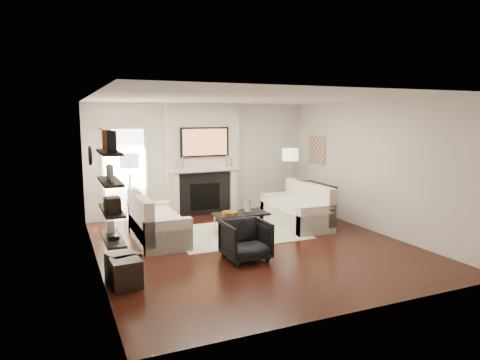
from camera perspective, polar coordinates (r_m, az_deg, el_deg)
name	(u,v)px	position (r m, az deg, el deg)	size (l,w,h in m)	color
room_envelope	(253,174)	(7.78, 1.76, 0.87)	(6.00, 6.00, 6.00)	black
chimney_breast	(203,159)	(10.44, -4.97, 2.76)	(1.80, 0.25, 2.70)	silver
fireplace_surround	(205,194)	(10.42, -4.68, -1.85)	(1.30, 0.02, 1.04)	black
firebox	(205,197)	(10.43, -4.67, -2.23)	(0.75, 0.02, 0.65)	black
mantel_pilaster_l	(176,195)	(10.19, -8.47, -1.98)	(0.12, 0.08, 1.10)	white
mantel_pilaster_r	(233,191)	(10.64, -0.96, -1.45)	(0.12, 0.08, 1.10)	white
mantel_shelf	(205,170)	(10.29, -4.63, 1.39)	(1.70, 0.18, 0.07)	white
tv_body	(205,142)	(10.25, -4.72, 5.07)	(1.20, 0.06, 0.70)	black
tv_screen	(205,142)	(10.22, -4.66, 5.06)	(1.10, 0.01, 0.62)	#BF723F
candlestick_l_tall	(183,163)	(10.11, -7.61, 2.28)	(0.04, 0.04, 0.30)	silver
candlestick_l_short	(178,164)	(10.08, -8.32, 2.08)	(0.04, 0.04, 0.24)	silver
candlestick_r_tall	(227,161)	(10.46, -1.81, 2.55)	(0.04, 0.04, 0.30)	silver
candlestick_r_short	(231,162)	(10.52, -1.15, 2.42)	(0.04, 0.04, 0.24)	silver
hallway_panel	(125,175)	(10.15, -15.10, 0.64)	(0.90, 0.02, 2.10)	white
door_trim_l	(103,176)	(10.07, -17.78, 0.47)	(0.06, 0.06, 2.16)	white
door_trim_r	(146,174)	(10.21, -12.42, 0.77)	(0.06, 0.06, 2.16)	white
door_trim_top	(123,128)	(10.04, -15.32, 6.74)	(1.02, 0.06, 0.06)	white
rug	(236,233)	(8.87, -0.52, -7.06)	(2.60, 2.00, 0.01)	beige
loveseat_left_base	(158,230)	(8.45, -10.84, -6.56)	(0.85, 1.80, 0.42)	silver
loveseat_left_back	(140,216)	(8.31, -13.16, -4.64)	(0.18, 1.80, 0.80)	silver
loveseat_left_arm_n	(168,236)	(7.66, -9.52, -7.39)	(0.85, 0.18, 0.60)	silver
loveseat_left_arm_s	(150,217)	(9.20, -11.97, -4.79)	(0.85, 0.18, 0.60)	silver
loveseat_left_cushion	(160,217)	(8.40, -10.56, -4.82)	(0.63, 1.44, 0.10)	silver
pillow_left_orange	(137,202)	(8.56, -13.57, -2.88)	(0.10, 0.42, 0.42)	#973C12
pillow_left_charcoal	(143,209)	(7.98, -12.82, -3.74)	(0.10, 0.40, 0.40)	black
loveseat_right_base	(296,216)	(9.51, 7.43, -4.79)	(0.85, 1.80, 0.42)	silver
loveseat_right_back	(309,201)	(9.62, 9.18, -2.76)	(0.18, 1.80, 0.80)	silver
loveseat_right_arm_n	(316,220)	(8.83, 10.14, -5.29)	(0.85, 0.18, 0.60)	silver
loveseat_right_arm_s	(278,205)	(10.18, 5.10, -3.36)	(0.85, 0.18, 0.60)	silver
loveseat_right_cushion	(294,205)	(9.43, 7.19, -3.29)	(0.63, 1.44, 0.10)	silver
pillow_right_orange	(302,190)	(9.83, 8.27, -1.29)	(0.10, 0.42, 0.42)	#973C12
pillow_right_charcoal	(317,194)	(9.34, 10.19, -1.91)	(0.10, 0.40, 0.40)	black
coffee_table	(241,214)	(8.79, 0.15, -4.55)	(1.10, 0.55, 0.04)	black
coffee_leg_nw	(222,229)	(8.45, -2.38, -6.55)	(0.02, 0.02, 0.38)	silver
coffee_leg_ne	(268,224)	(8.85, 3.70, -5.87)	(0.02, 0.02, 0.38)	silver
coffee_leg_sw	(215,224)	(8.85, -3.41, -5.87)	(0.02, 0.02, 0.38)	silver
coffee_leg_se	(258,219)	(9.23, 2.46, -5.26)	(0.02, 0.02, 0.38)	silver
hurricane_glass	(248,206)	(8.81, 1.04, -3.45)	(0.14, 0.14, 0.25)	white
hurricane_candle	(248,209)	(8.82, 1.04, -3.87)	(0.09, 0.09, 0.13)	white
copper_bowl	(230,213)	(8.68, -1.37, -4.41)	(0.33, 0.33, 0.05)	#AB5E1C
armchair	(246,238)	(7.19, 0.77, -7.77)	(0.71, 0.66, 0.73)	black
lamp_left_post	(131,200)	(9.50, -14.35, -2.60)	(0.02, 0.02, 1.20)	silver
lamp_left_shade	(129,161)	(9.38, -14.53, 2.50)	(0.40, 0.40, 0.30)	white
lamp_left_leg_a	(136,200)	(9.52, -13.69, -2.56)	(0.02, 0.02, 1.25)	silver
lamp_left_leg_b	(128,199)	(9.59, -14.76, -2.52)	(0.02, 0.02, 1.25)	silver
lamp_left_leg_c	(129,201)	(9.40, -14.58, -2.72)	(0.02, 0.02, 1.25)	silver
lamp_right_post	(290,188)	(10.76, 6.65, -1.12)	(0.02, 0.02, 1.20)	silver
lamp_right_shade	(290,155)	(10.65, 6.73, 3.39)	(0.40, 0.40, 0.30)	white
lamp_right_leg_a	(294,188)	(10.82, 7.15, -1.08)	(0.02, 0.02, 1.25)	silver
lamp_right_leg_b	(286,188)	(10.82, 6.14, -1.07)	(0.02, 0.02, 1.25)	silver
lamp_right_leg_c	(290,189)	(10.65, 6.65, -1.22)	(0.02, 0.02, 1.25)	silver
console_top	(317,184)	(10.65, 10.24, -0.59)	(0.35, 1.20, 0.04)	black
console_leg_n	(330,204)	(10.27, 11.88, -3.09)	(0.30, 0.04, 0.71)	black
console_leg_s	(305,196)	(11.17, 8.63, -2.09)	(0.30, 0.04, 0.71)	black
wall_art	(317,150)	(10.88, 10.24, 3.94)	(0.03, 0.70, 0.70)	tan
shelf_bottom	(113,238)	(6.24, -16.60, -7.47)	(0.25, 1.00, 0.04)	black
shelf_lower	(112,210)	(6.15, -16.76, -3.88)	(0.25, 1.00, 0.04)	black
shelf_upper	(110,181)	(6.08, -16.92, -0.19)	(0.25, 1.00, 0.04)	black
shelf_top	(109,152)	(6.03, -17.08, 3.57)	(0.25, 1.00, 0.04)	black
decor_magfile_a	(111,142)	(5.71, -16.79, 4.92)	(0.12, 0.10, 0.28)	black
decor_magfile_b	(107,140)	(6.22, -17.35, 5.15)	(0.12, 0.10, 0.28)	#973C12
decor_frame_a	(111,173)	(5.96, -16.85, 0.89)	(0.04, 0.30, 0.22)	white
decor_frame_b	(108,172)	(6.24, -17.15, 1.02)	(0.04, 0.22, 0.18)	black
decor_wine_rack	(113,205)	(5.91, -16.55, -3.19)	(0.18, 0.25, 0.20)	black
decor_box_small	(109,202)	(6.37, -17.04, -2.76)	(0.15, 0.12, 0.12)	black
decor_books	(113,237)	(6.17, -16.54, -7.25)	(0.14, 0.20, 0.05)	black
decor_box_tall	(110,227)	(6.44, -16.89, -6.02)	(0.10, 0.10, 0.18)	white
clock_rim	(90,156)	(7.93, -19.36, 3.08)	(0.34, 0.34, 0.04)	black
clock_face	(92,156)	(7.93, -19.18, 3.09)	(0.29, 0.29, 0.01)	white
ottoman_near	(123,266)	(6.62, -15.34, -11.04)	(0.40, 0.40, 0.40)	black
ottoman_far	(126,273)	(6.33, -14.94, -11.93)	(0.40, 0.40, 0.40)	black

